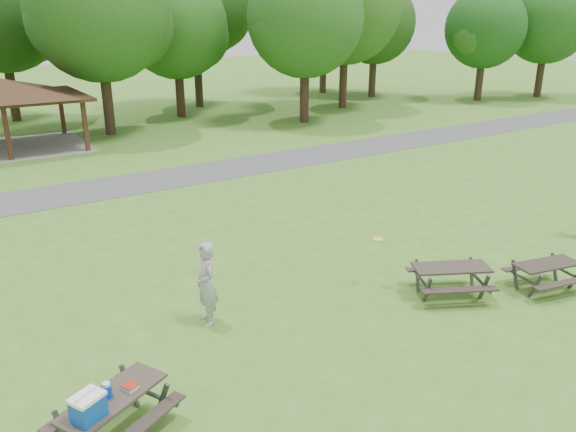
% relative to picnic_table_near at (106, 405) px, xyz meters
% --- Properties ---
extents(ground, '(160.00, 160.00, 0.00)m').
position_rel_picnic_table_near_xyz_m(ground, '(5.64, 0.75, -0.75)').
color(ground, '#3F7321').
rests_on(ground, ground).
extents(asphalt_path, '(120.00, 3.20, 0.02)m').
position_rel_picnic_table_near_xyz_m(asphalt_path, '(5.64, 14.75, -0.74)').
color(asphalt_path, '#474649').
rests_on(asphalt_path, ground).
extents(tree_row_e, '(8.40, 8.00, 11.02)m').
position_rel_picnic_table_near_xyz_m(tree_row_e, '(7.74, 25.78, 6.03)').
color(tree_row_e, black).
rests_on(tree_row_e, ground).
extents(tree_row_f, '(7.35, 7.00, 9.55)m').
position_rel_picnic_table_near_xyz_m(tree_row_f, '(13.73, 29.28, 5.09)').
color(tree_row_f, black).
rests_on(tree_row_f, ground).
extents(tree_row_g, '(7.77, 7.40, 10.25)m').
position_rel_picnic_table_near_xyz_m(tree_row_g, '(19.74, 22.78, 5.58)').
color(tree_row_g, black).
rests_on(tree_row_g, ground).
extents(tree_row_h, '(8.61, 8.20, 11.37)m').
position_rel_picnic_table_near_xyz_m(tree_row_h, '(25.75, 26.28, 6.28)').
color(tree_row_h, '#311E16').
rests_on(tree_row_h, ground).
extents(tree_row_i, '(7.14, 6.80, 9.52)m').
position_rel_picnic_table_near_xyz_m(tree_row_i, '(31.73, 29.78, 5.16)').
color(tree_row_i, '#322016').
rests_on(tree_row_i, ground).
extents(tree_row_j, '(6.72, 6.40, 8.96)m').
position_rel_picnic_table_near_xyz_m(tree_row_j, '(37.72, 23.28, 4.81)').
color(tree_row_j, black).
rests_on(tree_row_j, ground).
extents(tree_deep_b, '(8.40, 8.00, 11.13)m').
position_rel_picnic_table_near_xyz_m(tree_deep_b, '(3.74, 33.78, 6.14)').
color(tree_deep_b, black).
rests_on(tree_deep_b, ground).
extents(tree_deep_c, '(8.82, 8.40, 11.90)m').
position_rel_picnic_table_near_xyz_m(tree_deep_c, '(16.75, 32.78, 6.70)').
color(tree_deep_c, black).
rests_on(tree_deep_c, ground).
extents(tree_deep_d, '(8.40, 8.00, 11.27)m').
position_rel_picnic_table_near_xyz_m(tree_deep_d, '(29.74, 34.28, 6.28)').
color(tree_deep_d, '#322416').
rests_on(tree_deep_d, ground).
extents(tree_flank_right, '(7.56, 7.20, 9.97)m').
position_rel_picnic_table_near_xyz_m(tree_flank_right, '(43.73, 21.78, 5.41)').
color(tree_flank_right, black).
rests_on(tree_flank_right, ground).
extents(picnic_table_near, '(2.35, 2.19, 1.30)m').
position_rel_picnic_table_near_xyz_m(picnic_table_near, '(0.00, 0.00, 0.00)').
color(picnic_table_near, '#322A24').
rests_on(picnic_table_near, ground).
extents(picnic_table_middle, '(2.38, 2.22, 0.82)m').
position_rel_picnic_table_near_xyz_m(picnic_table_middle, '(8.81, 0.54, -0.14)').
color(picnic_table_middle, '#2D2620').
rests_on(picnic_table_middle, ground).
extents(picnic_table_far, '(1.97, 1.72, 0.75)m').
position_rel_picnic_table_near_xyz_m(picnic_table_far, '(11.16, -0.57, -0.20)').
color(picnic_table_far, black).
rests_on(picnic_table_far, ground).
extents(frisbee_in_flight, '(0.30, 0.30, 0.02)m').
position_rel_picnic_table_near_xyz_m(frisbee_in_flight, '(7.64, 2.01, 0.55)').
color(frisbee_in_flight, yellow).
rests_on(frisbee_in_flight, ground).
extents(frisbee_thrower, '(0.55, 0.77, 1.99)m').
position_rel_picnic_table_near_xyz_m(frisbee_thrower, '(3.07, 2.66, 0.25)').
color(frisbee_thrower, '#9A9A9C').
rests_on(frisbee_thrower, ground).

